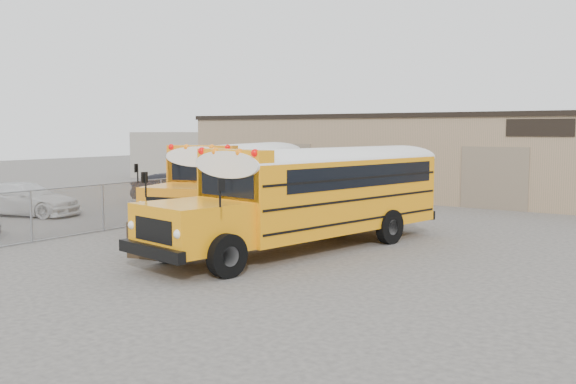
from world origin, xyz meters
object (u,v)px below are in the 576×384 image
Objects in this scene: tarp_bundle at (151,229)px; car_white at (25,199)px; car_dark at (179,188)px; school_bus_right at (431,178)px; school_bus_left at (287,166)px.

car_white is at bearing 164.02° from tarp_bundle.
tarp_bundle is 0.33× the size of car_dark.
school_bus_right is at bearing 67.31° from tarp_bundle.
school_bus_right is 17.66m from car_white.
school_bus_left is 15.11m from tarp_bundle.
school_bus_left is 7.13× the size of tarp_bundle.
car_dark is (2.43, 7.20, 0.07)m from car_white.
tarp_bundle reaches higher than car_dark.
tarp_bundle is at bearing -124.98° from car_white.
school_bus_right is 11.66m from tarp_bundle.
car_white is at bearing 145.06° from car_dark.
car_white is at bearing -155.10° from school_bus_right.
school_bus_left is 10.06m from school_bus_right.
tarp_bundle is 0.32× the size of car_white.
car_white is at bearing -120.93° from school_bus_left.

